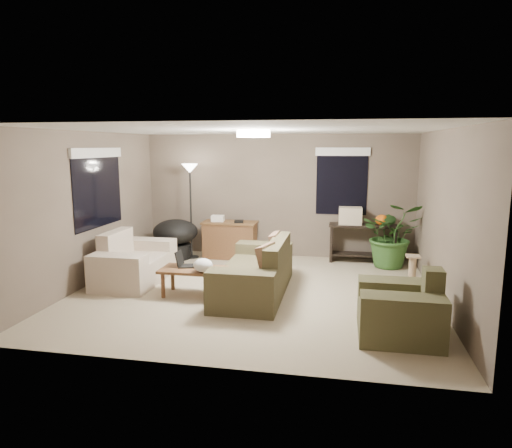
% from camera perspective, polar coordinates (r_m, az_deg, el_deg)
% --- Properties ---
extents(room_shell, '(5.50, 5.50, 5.50)m').
position_cam_1_polar(room_shell, '(6.95, -0.31, 1.35)').
color(room_shell, tan).
rests_on(room_shell, ground).
extents(main_sofa, '(0.95, 2.20, 0.85)m').
position_cam_1_polar(main_sofa, '(7.11, 0.12, -6.34)').
color(main_sofa, '#48422B').
rests_on(main_sofa, ground).
extents(throw_pillows, '(0.35, 1.38, 0.47)m').
position_cam_1_polar(throw_pillows, '(6.98, 2.18, -3.64)').
color(throw_pillows, '#8C7251').
rests_on(throw_pillows, main_sofa).
extents(loveseat, '(0.90, 1.60, 0.85)m').
position_cam_1_polar(loveseat, '(8.00, -15.09, -4.83)').
color(loveseat, beige).
rests_on(loveseat, ground).
extents(armchair, '(0.95, 1.00, 0.85)m').
position_cam_1_polar(armchair, '(5.84, 17.63, -10.42)').
color(armchair, '#49472C').
rests_on(armchair, ground).
extents(coffee_table, '(1.00, 0.55, 0.42)m').
position_cam_1_polar(coffee_table, '(7.06, -7.80, -6.02)').
color(coffee_table, brown).
rests_on(coffee_table, ground).
extents(laptop, '(0.39, 0.31, 0.24)m').
position_cam_1_polar(laptop, '(7.17, -8.85, -4.78)').
color(laptop, black).
rests_on(laptop, coffee_table).
extents(plastic_bag, '(0.35, 0.33, 0.20)m').
position_cam_1_polar(plastic_bag, '(6.82, -6.64, -5.14)').
color(plastic_bag, white).
rests_on(plastic_bag, coffee_table).
extents(desk, '(1.10, 0.50, 0.75)m').
position_cam_1_polar(desk, '(9.30, -3.27, -1.96)').
color(desk, brown).
rests_on(desk, ground).
extents(desk_papers, '(0.69, 0.29, 0.12)m').
position_cam_1_polar(desk_papers, '(9.25, -4.25, 0.63)').
color(desk_papers, silver).
rests_on(desk_papers, desk).
extents(console_table, '(1.30, 0.40, 0.75)m').
position_cam_1_polar(console_table, '(9.18, 13.16, -1.98)').
color(console_table, black).
rests_on(console_table, ground).
extents(pumpkin, '(0.29, 0.29, 0.20)m').
position_cam_1_polar(pumpkin, '(9.13, 15.45, 0.49)').
color(pumpkin, orange).
rests_on(pumpkin, console_table).
extents(cardboard_box, '(0.44, 0.34, 0.33)m').
position_cam_1_polar(cardboard_box, '(9.09, 11.70, 1.02)').
color(cardboard_box, beige).
rests_on(cardboard_box, console_table).
extents(papasan_chair, '(0.92, 0.92, 0.80)m').
position_cam_1_polar(papasan_chair, '(9.37, -10.03, -1.46)').
color(papasan_chair, black).
rests_on(papasan_chair, ground).
extents(floor_lamp, '(0.32, 0.32, 1.91)m').
position_cam_1_polar(floor_lamp, '(9.23, -8.25, 5.51)').
color(floor_lamp, black).
rests_on(floor_lamp, ground).
extents(ceiling_fixture, '(0.50, 0.50, 0.10)m').
position_cam_1_polar(ceiling_fixture, '(6.87, -0.32, 11.21)').
color(ceiling_fixture, white).
rests_on(ceiling_fixture, room_shell).
extents(houseplant, '(1.12, 1.24, 0.97)m').
position_cam_1_polar(houseplant, '(8.94, 16.63, -2.15)').
color(houseplant, '#2D5923').
rests_on(houseplant, ground).
extents(cat_scratching_post, '(0.32, 0.32, 0.50)m').
position_cam_1_polar(cat_scratching_post, '(7.95, 18.93, -5.73)').
color(cat_scratching_post, tan).
rests_on(cat_scratching_post, ground).
extents(window_left, '(0.05, 1.56, 1.33)m').
position_cam_1_polar(window_left, '(8.14, -19.18, 5.83)').
color(window_left, black).
rests_on(window_left, room_shell).
extents(window_back, '(1.06, 0.05, 1.33)m').
position_cam_1_polar(window_back, '(9.23, 10.71, 6.62)').
color(window_back, black).
rests_on(window_back, room_shell).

